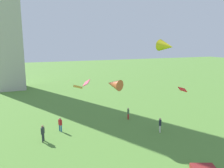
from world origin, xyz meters
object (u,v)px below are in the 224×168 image
object	(u,v)px
person_0	(160,124)
person_1	(60,124)
kite_flying_1	(78,87)
kite_flying_3	(86,83)
kite_flying_2	(114,84)
kite_flying_5	(166,46)
person_2	(43,132)
person_4	(128,113)
kite_flying_0	(182,89)

from	to	relation	value
person_0	person_1	bearing A→B (deg)	97.79
kite_flying_1	kite_flying_3	distance (m)	11.11
kite_flying_2	kite_flying_5	xyz separation A→B (m)	(3.69, -4.08, 4.16)
person_1	person_2	distance (m)	3.00
person_4	kite_flying_5	world-z (taller)	kite_flying_5
person_1	kite_flying_2	size ratio (longest dim) A/B	0.80
kite_flying_1	person_1	bearing A→B (deg)	-114.00
kite_flying_3	kite_flying_5	bearing A→B (deg)	-64.13
kite_flying_1	kite_flying_2	bearing A→B (deg)	-59.88
person_2	kite_flying_3	xyz separation A→B (m)	(3.64, -4.51, 5.87)
kite_flying_2	kite_flying_5	bearing A→B (deg)	106.04
kite_flying_3	kite_flying_2	bearing A→B (deg)	-18.81
person_1	person_0	bearing A→B (deg)	44.87
kite_flying_5	person_2	bearing A→B (deg)	139.01
kite_flying_5	kite_flying_3	bearing A→B (deg)	157.44
kite_flying_0	person_2	bearing A→B (deg)	-79.27
person_4	kite_flying_1	size ratio (longest dim) A/B	1.12
person_4	kite_flying_5	size ratio (longest dim) A/B	0.82
kite_flying_0	kite_flying_2	bearing A→B (deg)	-84.20
person_2	kite_flying_3	distance (m)	8.25
person_1	kite_flying_1	size ratio (longest dim) A/B	1.19
person_0	kite_flying_5	distance (m)	9.75
person_2	person_1	bearing A→B (deg)	153.58
person_2	kite_flying_3	size ratio (longest dim) A/B	1.77
kite_flying_0	kite_flying_5	xyz separation A→B (m)	(-3.44, -1.38, 4.78)
kite_flying_1	person_4	bearing A→B (deg)	-13.69
person_4	kite_flying_2	distance (m)	7.78
person_1	kite_flying_0	world-z (taller)	kite_flying_0
kite_flying_1	kite_flying_2	xyz separation A→B (m)	(2.14, -7.64, 1.54)
person_0	kite_flying_1	xyz separation A→B (m)	(-7.60, 8.81, 3.44)
kite_flying_2	kite_flying_3	xyz separation A→B (m)	(-3.95, -3.04, 0.95)
person_0	kite_flying_1	distance (m)	12.13
person_4	kite_flying_2	bearing A→B (deg)	-23.14
person_2	kite_flying_5	xyz separation A→B (m)	(11.29, -5.56, 9.08)
person_1	kite_flying_2	xyz separation A→B (m)	(5.41, -3.52, 4.99)
kite_flying_0	kite_flying_5	size ratio (longest dim) A/B	0.71
kite_flying_1	kite_flying_3	xyz separation A→B (m)	(-1.81, -10.68, 2.49)
kite_flying_2	kite_flying_3	world-z (taller)	kite_flying_3
person_2	kite_flying_5	distance (m)	15.52
kite_flying_5	kite_flying_0	bearing A→B (deg)	7.03
kite_flying_1	kite_flying_3	world-z (taller)	kite_flying_3
person_1	person_2	world-z (taller)	person_2
person_1	person_2	xyz separation A→B (m)	(-2.19, -2.05, 0.07)
person_2	kite_flying_3	world-z (taller)	kite_flying_3
person_1	kite_flying_0	distance (m)	14.67
kite_flying_0	kite_flying_5	bearing A→B (deg)	-41.63
person_2	kite_flying_2	distance (m)	9.17
kite_flying_2	kite_flying_5	world-z (taller)	kite_flying_5
person_1	person_4	size ratio (longest dim) A/B	1.06
kite_flying_5	person_1	bearing A→B (deg)	125.35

